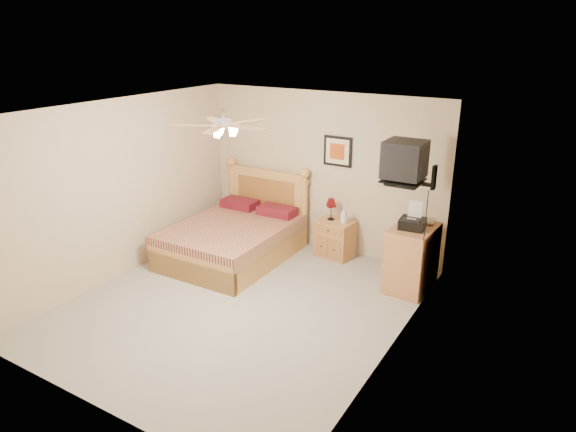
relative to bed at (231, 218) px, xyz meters
The scene contains 17 objects.
floor 1.61m from the bed, 49.50° to the right, with size 4.50×4.50×0.00m, color gray.
ceiling 2.36m from the bed, 49.50° to the right, with size 4.00×4.50×0.04m, color white.
wall_back 1.60m from the bed, 49.75° to the left, with size 4.00×0.04×2.50m, color #C9B294.
wall_front 3.55m from the bed, 74.15° to the right, with size 4.00×0.04×2.50m, color #C9B294.
wall_left 1.64m from the bed, 132.97° to the right, with size 0.04×4.50×2.50m, color #C9B294.
wall_right 3.22m from the bed, 20.75° to the right, with size 0.04×4.50×2.50m, color #C9B294.
bed is the anchor object (origin of this frame).
nightstand 1.65m from the bed, 33.47° to the left, with size 0.54×0.40×0.58m, color #C27C47.
table_lamp 1.54m from the bed, 36.31° to the left, with size 0.18×0.18×0.34m, color #530A0D, non-canonical shape.
lotion_bottle 1.71m from the bed, 30.13° to the left, with size 0.10×0.10×0.26m, color white.
framed_picture 1.91m from the bed, 42.14° to the left, with size 0.46×0.04×0.46m, color black.
dresser 2.73m from the bed, ahead, with size 0.53×0.76×0.90m, color #C37841.
fax_machine 2.73m from the bed, ahead, with size 0.32×0.34×0.34m, color black, non-canonical shape.
magazine_lower 2.78m from the bed, 14.43° to the left, with size 0.18×0.24×0.02m, color beige.
magazine_upper 2.80m from the bed, 14.48° to the left, with size 0.19×0.26×0.02m, color tan.
wall_tv 2.95m from the bed, ahead, with size 0.56×0.46×0.58m, color black, non-canonical shape.
ceiling_fan 2.36m from the bed, 54.07° to the right, with size 1.14×1.14×0.28m, color silver, non-canonical shape.
Camera 1 is at (3.52, -4.71, 3.36)m, focal length 32.00 mm.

